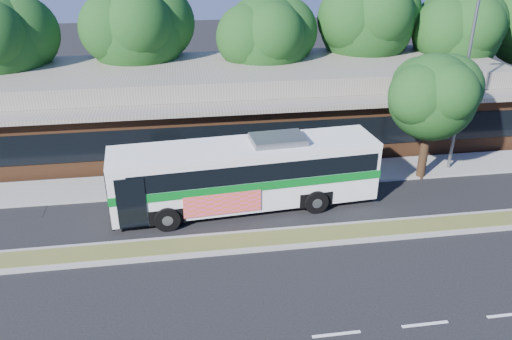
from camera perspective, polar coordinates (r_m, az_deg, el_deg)
name	(u,v)px	position (r m, az deg, el deg)	size (l,w,h in m)	color
ground	(300,246)	(20.69, 5.11, -8.70)	(120.00, 120.00, 0.00)	black
median_strip	(297,237)	(21.14, 4.74, -7.64)	(26.00, 1.10, 0.15)	#505B26
sidewalk	(272,177)	(26.08, 1.89, -0.80)	(44.00, 2.60, 0.12)	gray
plaza_building	(254,101)	(31.36, -0.23, 7.88)	(33.20, 11.20, 4.45)	#57311B
lamp_post	(463,81)	(27.37, 22.61, 9.37)	(0.93, 0.18, 9.07)	slate
tree_bg_a	(4,40)	(33.83, -26.81, 13.07)	(6.47, 5.80, 8.63)	black
tree_bg_b	(143,29)	(33.26, -12.77, 15.42)	(6.69, 6.00, 9.00)	black
tree_bg_c	(271,38)	(32.80, 1.70, 14.89)	(6.24, 5.60, 8.26)	black
tree_bg_d	(372,19)	(35.54, 13.15, 16.44)	(6.91, 6.20, 9.37)	black
tree_bg_e	(462,30)	(37.33, 22.47, 14.59)	(6.47, 5.80, 8.50)	black
transit_bus	(247,170)	(22.59, -1.06, 0.02)	(12.23, 3.54, 3.39)	white
sidewalk_tree	(438,95)	(26.20, 20.04, 8.09)	(4.74, 4.25, 6.48)	black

